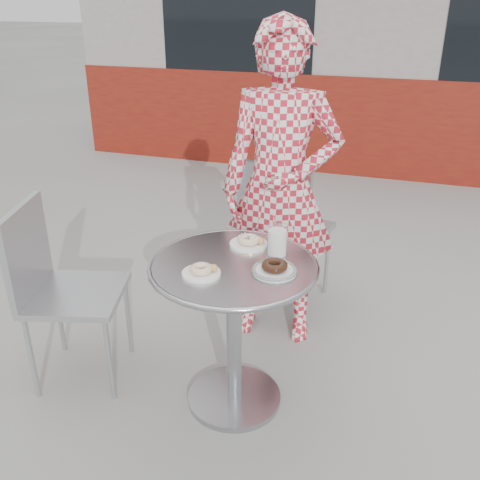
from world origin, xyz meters
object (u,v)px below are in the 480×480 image
(bistro_table, at_px, (234,300))
(seated_person, at_px, (280,190))
(plate_near, at_px, (202,271))
(chair_left, at_px, (78,326))
(milk_cup, at_px, (277,241))
(chair_far, at_px, (286,259))
(plate_far, at_px, (249,242))
(plate_checker, at_px, (274,269))

(bistro_table, relative_size, seated_person, 0.43)
(seated_person, distance_m, plate_near, 0.78)
(chair_left, relative_size, milk_cup, 6.55)
(seated_person, xyz_separation_m, plate_near, (-0.12, -0.77, -0.10))
(chair_left, bearing_deg, chair_far, -53.74)
(chair_far, relative_size, seated_person, 0.55)
(bistro_table, bearing_deg, plate_near, -125.20)
(bistro_table, bearing_deg, chair_left, -176.66)
(chair_far, bearing_deg, plate_far, 102.20)
(chair_far, distance_m, plate_near, 1.18)
(seated_person, height_order, plate_near, seated_person)
(plate_checker, bearing_deg, chair_far, 100.21)
(plate_far, bearing_deg, plate_near, -107.37)
(chair_left, bearing_deg, seated_person, -65.51)
(chair_far, relative_size, plate_far, 5.49)
(milk_cup, bearing_deg, plate_near, -131.79)
(chair_left, xyz_separation_m, seated_person, (0.82, 0.69, 0.56))
(seated_person, relative_size, plate_near, 10.72)
(bistro_table, height_order, plate_near, plate_near)
(plate_near, xyz_separation_m, milk_cup, (0.24, 0.27, 0.05))
(seated_person, relative_size, plate_far, 9.90)
(plate_checker, bearing_deg, bistro_table, 174.19)
(bistro_table, relative_size, plate_checker, 3.95)
(plate_checker, bearing_deg, plate_far, 129.39)
(seated_person, height_order, milk_cup, seated_person)
(plate_checker, relative_size, milk_cup, 1.34)
(chair_left, distance_m, plate_near, 0.84)
(plate_near, bearing_deg, milk_cup, 48.21)
(bistro_table, bearing_deg, plate_checker, -5.81)
(bistro_table, xyz_separation_m, milk_cup, (0.15, 0.14, 0.24))
(plate_near, height_order, plate_checker, plate_checker)
(seated_person, bearing_deg, bistro_table, -97.81)
(plate_near, distance_m, milk_cup, 0.36)
(chair_left, relative_size, seated_person, 0.54)
(chair_far, height_order, milk_cup, chair_far)
(plate_far, relative_size, plate_near, 1.08)
(chair_far, xyz_separation_m, plate_near, (-0.09, -1.09, 0.45))
(seated_person, height_order, plate_checker, seated_person)
(chair_far, bearing_deg, chair_left, 63.69)
(chair_far, xyz_separation_m, plate_far, (0.00, -0.77, 0.46))
(plate_far, height_order, plate_checker, plate_checker)
(plate_near, xyz_separation_m, plate_checker, (0.27, 0.11, -0.00))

